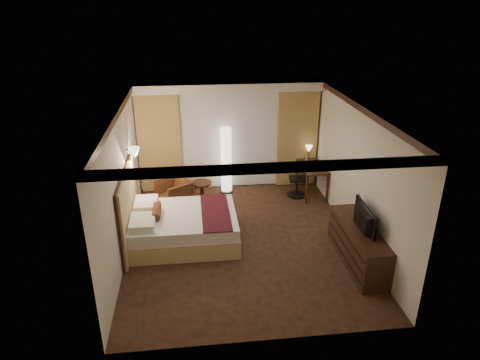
{
  "coord_description": "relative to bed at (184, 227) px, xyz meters",
  "views": [
    {
      "loc": [
        -0.92,
        -7.38,
        4.54
      ],
      "look_at": [
        0.0,
        0.4,
        1.15
      ],
      "focal_mm": 32.0,
      "sensor_mm": 36.0,
      "label": 1
    }
  ],
  "objects": [
    {
      "name": "floor_lamp",
      "position": [
        1.04,
        2.24,
        0.53
      ],
      "size": [
        0.35,
        0.35,
        1.67
      ],
      "primitive_type": null,
      "color": "white",
      "rests_on": "floor"
    },
    {
      "name": "office_chair",
      "position": [
        2.73,
        1.79,
        0.18
      ],
      "size": [
        0.53,
        0.53,
        0.97
      ],
      "primitive_type": null,
      "rotation": [
        0.0,
        0.0,
        -0.14
      ],
      "color": "black",
      "rests_on": "floor"
    },
    {
      "name": "desk",
      "position": [
        3.1,
        1.84,
        0.07
      ],
      "size": [
        0.55,
        1.09,
        0.75
      ],
      "primitive_type": null,
      "color": "black",
      "rests_on": "floor"
    },
    {
      "name": "armchair",
      "position": [
        -0.24,
        1.6,
        0.04
      ],
      "size": [
        0.9,
        0.91,
        0.7
      ],
      "primitive_type": "imported",
      "rotation": [
        0.0,
        0.0,
        -1.02
      ],
      "color": "#4C2F16",
      "rests_on": "floor"
    },
    {
      "name": "crown_molding",
      "position": [
        1.15,
        -0.13,
        2.33
      ],
      "size": [
        4.5,
        5.5,
        0.12
      ],
      "primitive_type": null,
      "color": "black",
      "rests_on": "ceiling"
    },
    {
      "name": "floor",
      "position": [
        1.15,
        -0.13,
        -0.31
      ],
      "size": [
        4.5,
        5.5,
        0.01
      ],
      "primitive_type": "cube",
      "color": "black",
      "rests_on": "ground"
    },
    {
      "name": "back_wall",
      "position": [
        1.15,
        2.62,
        1.04
      ],
      "size": [
        4.5,
        0.02,
        2.7
      ],
      "primitive_type": "cube",
      "color": "beige",
      "rests_on": "floor"
    },
    {
      "name": "right_wall",
      "position": [
        3.4,
        -0.13,
        1.04
      ],
      "size": [
        0.02,
        5.5,
        2.7
      ],
      "primitive_type": "cube",
      "color": "beige",
      "rests_on": "floor"
    },
    {
      "name": "dresser",
      "position": [
        3.15,
        -1.14,
        0.06
      ],
      "size": [
        0.5,
        1.87,
        0.73
      ],
      "primitive_type": null,
      "color": "black",
      "rests_on": "floor"
    },
    {
      "name": "soffit",
      "position": [
        1.15,
        2.37,
        2.29
      ],
      "size": [
        4.5,
        0.5,
        0.2
      ],
      "primitive_type": "cube",
      "color": "white",
      "rests_on": "ceiling"
    },
    {
      "name": "wall_sconce",
      "position": [
        -0.94,
        0.81,
        1.31
      ],
      "size": [
        0.24,
        0.24,
        0.24
      ],
      "primitive_type": null,
      "color": "white",
      "rests_on": "left_wall"
    },
    {
      "name": "curtain_right_drape",
      "position": [
        2.85,
        2.48,
        0.94
      ],
      "size": [
        1.0,
        0.14,
        2.45
      ],
      "primitive_type": "cube",
      "color": "tan",
      "rests_on": "back_wall"
    },
    {
      "name": "left_wall",
      "position": [
        -1.1,
        -0.13,
        1.04
      ],
      "size": [
        0.02,
        5.5,
        2.7
      ],
      "primitive_type": "cube",
      "color": "beige",
      "rests_on": "floor"
    },
    {
      "name": "bed",
      "position": [
        0.0,
        0.0,
        0.0
      ],
      "size": [
        2.09,
        1.63,
        0.61
      ],
      "primitive_type": null,
      "color": "white",
      "rests_on": "floor"
    },
    {
      "name": "side_table",
      "position": [
        0.41,
        1.71,
        -0.05
      ],
      "size": [
        0.47,
        0.47,
        0.51
      ],
      "primitive_type": null,
      "color": "black",
      "rests_on": "floor"
    },
    {
      "name": "ceiling",
      "position": [
        1.15,
        -0.13,
        2.39
      ],
      "size": [
        4.5,
        5.5,
        0.01
      ],
      "primitive_type": "cube",
      "color": "white",
      "rests_on": "back_wall"
    },
    {
      "name": "headboard",
      "position": [
        -1.05,
        -0.0,
        0.44
      ],
      "size": [
        0.12,
        1.93,
        1.5
      ],
      "primitive_type": null,
      "color": "tan",
      "rests_on": "floor"
    },
    {
      "name": "desk_lamp",
      "position": [
        3.1,
        2.24,
        0.61
      ],
      "size": [
        0.18,
        0.18,
        0.34
      ],
      "primitive_type": null,
      "color": "#FFD899",
      "rests_on": "desk"
    },
    {
      "name": "curtain_sheer",
      "position": [
        1.15,
        2.54,
        0.94
      ],
      "size": [
        2.48,
        0.04,
        2.45
      ],
      "primitive_type": "cube",
      "color": "silver",
      "rests_on": "back_wall"
    },
    {
      "name": "curtain_left_drape",
      "position": [
        -0.55,
        2.48,
        0.94
      ],
      "size": [
        1.0,
        0.14,
        2.45
      ],
      "primitive_type": "cube",
      "color": "tan",
      "rests_on": "back_wall"
    },
    {
      "name": "television",
      "position": [
        3.12,
        -1.14,
        0.7
      ],
      "size": [
        0.58,
        0.98,
        0.13
      ],
      "primitive_type": "imported",
      "rotation": [
        0.0,
        0.0,
        1.54
      ],
      "color": "black",
      "rests_on": "dresser"
    }
  ]
}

